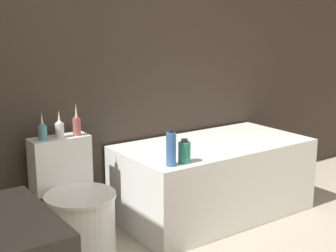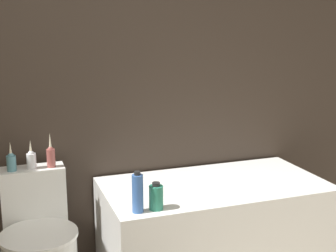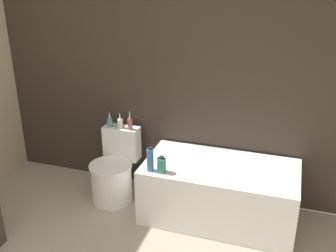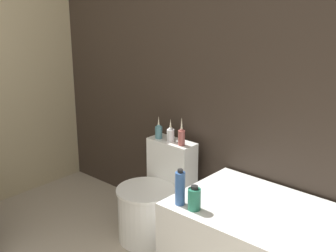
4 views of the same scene
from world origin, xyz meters
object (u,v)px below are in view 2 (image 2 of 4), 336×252
Objects in this scene: vase_bronze at (51,156)px; shampoo_bottle_short at (156,197)px; toilet at (39,249)px; shampoo_bottle_tall at (138,193)px; vase_silver at (31,159)px; vase_gold at (11,161)px; bathtub at (213,223)px.

vase_bronze reaches higher than shampoo_bottle_short.
toilet is 0.70m from shampoo_bottle_tall.
shampoo_bottle_tall reaches higher than toilet.
vase_silver is at bearing 90.00° from toilet.
shampoo_bottle_short is (0.62, -0.49, -0.14)m from vase_silver.
shampoo_bottle_tall is (0.40, -0.49, -0.11)m from vase_bronze.
shampoo_bottle_short is (0.11, 0.01, -0.04)m from shampoo_bottle_tall.
vase_gold is 0.23m from vase_bronze.
toilet is 0.52m from vase_silver.
vase_silver reaches higher than bathtub.
shampoo_bottle_tall is at bearing -43.95° from vase_silver.
vase_gold is 0.80m from shampoo_bottle_tall.
shampoo_bottle_short is at bearing -43.59° from vase_bronze.
bathtub is 0.75m from shampoo_bottle_tall.
vase_silver is 1.14× the size of shampoo_bottle_short.
bathtub is at bearing -11.76° from vase_bronze.
bathtub is at bearing -9.63° from vase_gold.
vase_gold is at bearing 146.67° from shampoo_bottle_short.
vase_gold is at bearing 179.91° from vase_bronze.
toilet is at bearing -120.06° from vase_bronze.
shampoo_bottle_tall is at bearing -50.62° from vase_bronze.
vase_bronze is at bearing -3.86° from vase_silver.
toilet is 0.53m from vase_gold.
vase_gold is 0.83× the size of vase_bronze.
toilet is at bearing 150.45° from shampoo_bottle_tall.
vase_bronze reaches higher than vase_gold.
vase_bronze is at bearing 136.41° from shampoo_bottle_short.
vase_gold is (-1.21, 0.21, 0.48)m from bathtub.
vase_silver is 0.80m from shampoo_bottle_short.
bathtub is at bearing 29.73° from shampoo_bottle_short.
vase_bronze is at bearing 129.38° from shampoo_bottle_tall.
vase_silver is at bearing 169.04° from bathtub.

